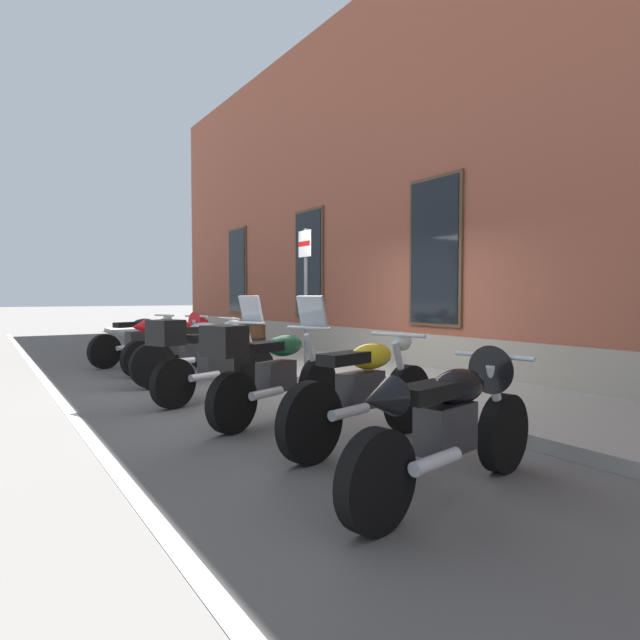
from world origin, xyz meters
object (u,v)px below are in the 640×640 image
(parking_sign, at_px, (305,278))
(motorcycle_grey_naked, at_px, (199,352))
(motorcycle_red_sport, at_px, (177,340))
(motorcycle_black_naked, at_px, (141,340))
(motorcycle_black_sport, at_px, (457,415))
(motorcycle_yellow_naked, at_px, (366,391))
(barrel_planter, at_px, (252,334))
(motorcycle_silver_touring, at_px, (212,357))
(motorcycle_green_touring, at_px, (272,369))

(parking_sign, bearing_deg, motorcycle_grey_naked, -94.66)
(motorcycle_grey_naked, bearing_deg, motorcycle_red_sport, 176.34)
(motorcycle_black_naked, distance_m, motorcycle_grey_naked, 2.88)
(motorcycle_grey_naked, xyz_separation_m, motorcycle_black_sport, (5.41, -0.13, 0.05))
(motorcycle_black_sport, bearing_deg, motorcycle_yellow_naked, 170.94)
(motorcycle_black_sport, bearing_deg, barrel_planter, 164.16)
(motorcycle_grey_naked, relative_size, barrel_planter, 2.25)
(motorcycle_red_sport, bearing_deg, motorcycle_grey_naked, -3.66)
(motorcycle_silver_touring, height_order, motorcycle_green_touring, motorcycle_silver_touring)
(motorcycle_yellow_naked, distance_m, barrel_planter, 7.20)
(motorcycle_black_sport, distance_m, parking_sign, 5.72)
(motorcycle_red_sport, height_order, motorcycle_yellow_naked, motorcycle_red_sport)
(motorcycle_grey_naked, bearing_deg, parking_sign, 85.34)
(motorcycle_grey_naked, distance_m, motorcycle_yellow_naked, 4.12)
(motorcycle_black_naked, height_order, motorcycle_yellow_naked, motorcycle_yellow_naked)
(motorcycle_silver_touring, bearing_deg, motorcycle_yellow_naked, 8.22)
(motorcycle_red_sport, distance_m, motorcycle_black_sport, 6.81)
(motorcycle_black_sport, height_order, parking_sign, parking_sign)
(motorcycle_red_sport, relative_size, motorcycle_black_sport, 0.91)
(motorcycle_black_naked, xyz_separation_m, motorcycle_silver_touring, (4.25, -0.17, 0.08))
(parking_sign, bearing_deg, motorcycle_yellow_naked, -23.67)
(motorcycle_red_sport, bearing_deg, motorcycle_silver_touring, -8.50)
(motorcycle_red_sport, bearing_deg, parking_sign, 48.24)
(motorcycle_red_sport, relative_size, parking_sign, 0.82)
(motorcycle_yellow_naked, distance_m, motorcycle_black_sport, 1.31)
(motorcycle_silver_touring, distance_m, barrel_planter, 4.84)
(motorcycle_red_sport, bearing_deg, barrel_planter, 123.20)
(motorcycle_green_touring, height_order, motorcycle_yellow_naked, motorcycle_green_touring)
(motorcycle_black_naked, height_order, parking_sign, parking_sign)
(motorcycle_grey_naked, xyz_separation_m, parking_sign, (0.15, 1.81, 1.15))
(motorcycle_silver_touring, bearing_deg, motorcycle_red_sport, 171.50)
(motorcycle_yellow_naked, relative_size, barrel_planter, 2.16)
(motorcycle_grey_naked, xyz_separation_m, barrel_planter, (-2.76, 2.18, 0.03))
(motorcycle_green_touring, relative_size, motorcycle_yellow_naked, 0.96)
(motorcycle_yellow_naked, relative_size, motorcycle_black_sport, 0.96)
(motorcycle_black_naked, height_order, motorcycle_silver_touring, motorcycle_silver_touring)
(motorcycle_grey_naked, relative_size, motorcycle_black_sport, 1.00)
(motorcycle_red_sport, xyz_separation_m, motorcycle_grey_naked, (1.39, -0.09, -0.08))
(motorcycle_grey_naked, xyz_separation_m, motorcycle_silver_touring, (1.37, -0.32, 0.07))
(motorcycle_black_naked, relative_size, motorcycle_black_sport, 0.98)
(motorcycle_grey_naked, height_order, motorcycle_silver_touring, motorcycle_silver_touring)
(barrel_planter, bearing_deg, motorcycle_grey_naked, -38.34)
(motorcycle_red_sport, bearing_deg, motorcycle_yellow_naked, -0.18)
(motorcycle_black_sport, relative_size, barrel_planter, 2.25)
(motorcycle_grey_naked, bearing_deg, motorcycle_green_touring, -4.21)
(motorcycle_black_naked, height_order, motorcycle_red_sport, motorcycle_red_sport)
(motorcycle_silver_touring, xyz_separation_m, motorcycle_black_sport, (4.04, 0.19, -0.02))
(motorcycle_red_sport, xyz_separation_m, parking_sign, (1.54, 1.72, 1.07))
(motorcycle_black_sport, bearing_deg, parking_sign, 159.71)
(parking_sign, bearing_deg, motorcycle_silver_touring, -60.14)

